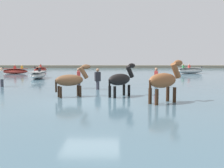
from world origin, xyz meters
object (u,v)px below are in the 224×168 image
(person_wading_close, at_px, (156,80))
(horse_trailing_bay, at_px, (71,81))
(person_onlooker_left, at_px, (2,79))
(person_spectator_far, at_px, (98,81))
(boat_near_starboard, at_px, (15,71))
(boat_far_offshore, at_px, (190,71))
(horse_flank_chestnut, at_px, (164,82))
(horse_lead_black, at_px, (121,80))
(person_onlooker_right, at_px, (79,81))
(boat_distant_west, at_px, (40,70))
(boat_near_port, at_px, (38,75))

(person_wading_close, bearing_deg, horse_trailing_bay, -137.75)
(person_onlooker_left, distance_m, person_spectator_far, 6.43)
(boat_near_starboard, height_order, boat_far_offshore, boat_far_offshore)
(horse_trailing_bay, distance_m, horse_flank_chestnut, 4.42)
(person_wading_close, bearing_deg, horse_lead_black, -119.17)
(person_onlooker_right, height_order, person_spectator_far, same)
(horse_trailing_bay, xyz_separation_m, person_onlooker_left, (-5.24, 4.35, -0.27))
(boat_distant_west, distance_m, person_wading_close, 23.13)
(boat_near_port, height_order, boat_near_starboard, boat_near_port)
(boat_far_offshore, relative_size, person_spectator_far, 2.36)
(person_wading_close, bearing_deg, boat_near_port, 143.79)
(boat_near_starboard, height_order, person_onlooker_left, person_onlooker_left)
(boat_near_port, xyz_separation_m, boat_distant_west, (-3.33, 12.06, -0.01))
(boat_far_offshore, bearing_deg, person_spectator_far, -120.92)
(boat_near_starboard, height_order, person_wading_close, person_wading_close)
(person_onlooker_right, bearing_deg, person_wading_close, 8.54)
(person_onlooker_left, bearing_deg, person_spectator_far, -12.08)
(boat_near_port, distance_m, person_spectator_far, 10.27)
(horse_trailing_bay, relative_size, person_wading_close, 1.18)
(boat_near_port, distance_m, person_wading_close, 11.98)
(horse_lead_black, height_order, horse_trailing_bay, horse_lead_black)
(person_onlooker_right, bearing_deg, person_onlooker_left, 170.59)
(horse_lead_black, distance_m, person_onlooker_left, 8.70)
(person_spectator_far, relative_size, person_wading_close, 1.00)
(person_wading_close, bearing_deg, person_onlooker_left, 179.29)
(horse_trailing_bay, relative_size, person_onlooker_left, 1.18)
(boat_near_port, bearing_deg, person_onlooker_right, -58.04)
(horse_trailing_bay, xyz_separation_m, horse_flank_chestnut, (4.10, -1.65, 0.13))
(boat_distant_west, bearing_deg, horse_trailing_bay, -70.35)
(boat_near_port, height_order, person_spectator_far, person_spectator_far)
(boat_near_port, bearing_deg, horse_trailing_bay, -66.07)
(horse_lead_black, bearing_deg, boat_near_starboard, 123.77)
(horse_flank_chestnut, bearing_deg, person_onlooker_right, 129.48)
(horse_flank_chestnut, distance_m, boat_near_starboard, 24.57)
(boat_near_starboard, relative_size, person_onlooker_right, 1.87)
(horse_trailing_bay, height_order, boat_near_port, horse_trailing_bay)
(boat_near_starboard, distance_m, boat_far_offshore, 21.01)
(horse_flank_chestnut, distance_m, person_spectator_far, 5.58)
(horse_flank_chestnut, distance_m, person_onlooker_left, 11.11)
(horse_flank_chestnut, distance_m, boat_near_port, 15.84)
(horse_flank_chestnut, xyz_separation_m, boat_distant_west, (-12.44, 25.01, -0.56))
(boat_near_port, xyz_separation_m, boat_far_offshore, (16.04, 8.37, 0.03))
(person_onlooker_left, bearing_deg, horse_flank_chestnut, -32.71)
(horse_flank_chestnut, height_order, boat_distant_west, horse_flank_chestnut)
(horse_flank_chestnut, height_order, person_onlooker_left, horse_flank_chestnut)
(boat_near_port, xyz_separation_m, boat_near_starboard, (-4.94, 7.21, -0.00))
(horse_trailing_bay, xyz_separation_m, person_onlooker_right, (-0.15, 3.50, -0.27))
(horse_flank_chestnut, bearing_deg, person_onlooker_left, 147.29)
(boat_near_port, xyz_separation_m, person_onlooker_right, (4.86, -7.79, 0.15))
(horse_lead_black, xyz_separation_m, person_onlooker_left, (-7.60, 4.24, -0.30))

